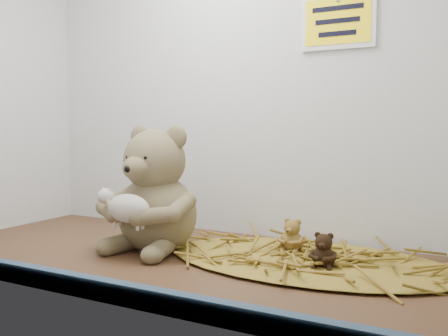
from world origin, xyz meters
The scene contains 8 objects.
alcove_shell centered at (0.00, 9.00, 45.00)cm, with size 120.40×60.20×90.40cm.
front_rail centered at (0.00, -28.80, 1.80)cm, with size 119.28×2.20×3.60cm, color #32445F.
straw_bed centered at (29.47, 9.92, 0.63)cm, with size 64.71×37.57×1.25cm, color olive.
main_teddy centered at (-6.18, 4.29, 14.97)cm, with size 24.13×25.48×29.93cm, color olive, non-canonical shape.
toy_lamb centered at (-6.18, -6.44, 11.57)cm, with size 13.83×8.44×8.94cm, color beige, non-canonical shape.
mini_teddy_tan centered at (24.32, 14.75, 5.02)cm, with size 6.08×6.41×7.54cm, color brown, non-canonical shape.
mini_teddy_brown centered at (34.61, 5.08, 4.84)cm, with size 5.79×6.11×7.18cm, color black, non-canonical shape.
wall_sign centered at (30.00, 29.40, 55.00)cm, with size 16.00×1.20×11.00cm, color yellow.
Camera 1 is at (63.50, -92.41, 29.48)cm, focal length 40.00 mm.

